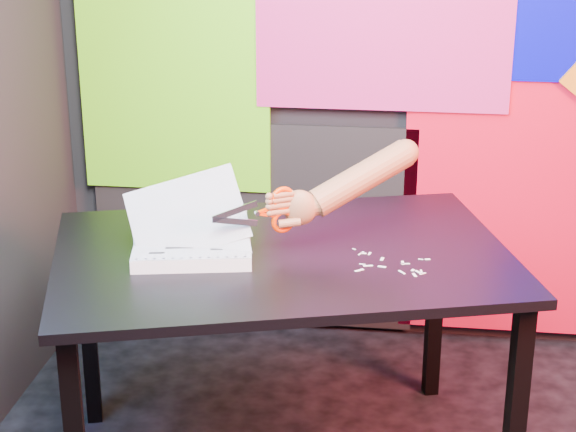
# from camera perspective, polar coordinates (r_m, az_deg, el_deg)

# --- Properties ---
(room) EXTENTS (3.01, 3.01, 2.71)m
(room) POSITION_cam_1_polar(r_m,az_deg,el_deg) (2.18, 10.88, 7.21)
(room) COLOR black
(room) RESTS_ON ground
(backdrop) EXTENTS (2.88, 0.05, 2.08)m
(backdrop) POSITION_cam_1_polar(r_m,az_deg,el_deg) (3.70, 10.36, 6.20)
(backdrop) COLOR red
(backdrop) RESTS_ON ground
(work_table) EXTENTS (1.53, 1.23, 0.75)m
(work_table) POSITION_cam_1_polar(r_m,az_deg,el_deg) (2.87, -0.34, -3.57)
(work_table) COLOR black
(work_table) RESTS_ON ground
(printout_stack) EXTENTS (0.41, 0.31, 0.26)m
(printout_stack) POSITION_cam_1_polar(r_m,az_deg,el_deg) (2.81, -5.70, -1.88)
(printout_stack) COLOR silver
(printout_stack) RESTS_ON work_table
(scissors) EXTENTS (0.22, 0.13, 0.14)m
(scissors) POSITION_cam_1_polar(r_m,az_deg,el_deg) (2.78, -0.64, 0.32)
(scissors) COLOR #9DA2B2
(scissors) RESTS_ON printout_stack
(hand_forearm) EXTENTS (0.42, 0.27, 0.22)m
(hand_forearm) POSITION_cam_1_polar(r_m,az_deg,el_deg) (2.85, 3.75, 2.00)
(hand_forearm) COLOR brown
(hand_forearm) RESTS_ON work_table
(paper_clippings) EXTENTS (0.23, 0.19, 0.00)m
(paper_clippings) POSITION_cam_1_polar(r_m,az_deg,el_deg) (2.76, 6.12, -2.90)
(paper_clippings) COLOR silver
(paper_clippings) RESTS_ON work_table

